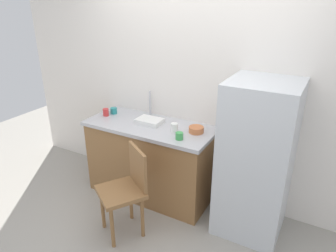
{
  "coord_description": "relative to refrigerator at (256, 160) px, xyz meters",
  "views": [
    {
      "loc": [
        1.28,
        -1.97,
        2.19
      ],
      "look_at": [
        -0.14,
        0.6,
        0.93
      ],
      "focal_mm": 32.98,
      "sensor_mm": 36.0,
      "label": 1
    }
  ],
  "objects": [
    {
      "name": "terracotta_bowl",
      "position": [
        -0.64,
        0.06,
        0.15
      ],
      "size": [
        0.15,
        0.15,
        0.06
      ],
      "primitive_type": "cylinder",
      "color": "#C67042",
      "rests_on": "countertop"
    },
    {
      "name": "cup_green",
      "position": [
        -0.72,
        -0.17,
        0.16
      ],
      "size": [
        0.08,
        0.08,
        0.07
      ],
      "primitive_type": "cylinder",
      "color": "green",
      "rests_on": "countertop"
    },
    {
      "name": "faucet",
      "position": [
        -1.32,
        0.26,
        0.27
      ],
      "size": [
        0.02,
        0.02,
        0.29
      ],
      "primitive_type": "cylinder",
      "color": "#B7B7BC",
      "rests_on": "countertop"
    },
    {
      "name": "refrigerator",
      "position": [
        0.0,
        0.0,
        0.0
      ],
      "size": [
        0.62,
        0.62,
        1.52
      ],
      "primitive_type": "cube",
      "color": "silver",
      "rests_on": "ground_plane"
    },
    {
      "name": "cup_white",
      "position": [
        -0.84,
        -0.05,
        0.17
      ],
      "size": [
        0.07,
        0.07,
        0.1
      ],
      "primitive_type": "cylinder",
      "color": "white",
      "rests_on": "countertop"
    },
    {
      "name": "countertop",
      "position": [
        -1.17,
        0.01,
        0.1
      ],
      "size": [
        1.43,
        0.64,
        0.04
      ],
      "primitive_type": "cube",
      "color": "#B7B7BC",
      "rests_on": "cabinet_base"
    },
    {
      "name": "cup_teal",
      "position": [
        -1.73,
        0.08,
        0.16
      ],
      "size": [
        0.08,
        0.08,
        0.07
      ],
      "primitive_type": "cylinder",
      "color": "teal",
      "rests_on": "countertop"
    },
    {
      "name": "ground_plane",
      "position": [
        -0.78,
        -0.64,
        -0.76
      ],
      "size": [
        8.0,
        8.0,
        0.0
      ],
      "primitive_type": "plane",
      "color": "#9E998E"
    },
    {
      "name": "cabinet_base",
      "position": [
        -1.17,
        0.01,
        -0.34
      ],
      "size": [
        1.39,
        0.6,
        0.84
      ],
      "primitive_type": "cube",
      "color": "olive",
      "rests_on": "ground_plane"
    },
    {
      "name": "back_wall",
      "position": [
        -0.78,
        0.36,
        0.58
      ],
      "size": [
        4.8,
        0.1,
        2.68
      ],
      "primitive_type": "cube",
      "color": "white",
      "rests_on": "ground_plane"
    },
    {
      "name": "cup_red",
      "position": [
        -1.76,
        -0.02,
        0.16
      ],
      "size": [
        0.07,
        0.07,
        0.09
      ],
      "primitive_type": "cylinder",
      "color": "red",
      "rests_on": "countertop"
    },
    {
      "name": "chair",
      "position": [
        -1.03,
        -0.65,
        -0.26
      ],
      "size": [
        0.55,
        0.55,
        0.89
      ],
      "rotation": [
        0.0,
        0.0,
        -0.58
      ],
      "color": "olive",
      "rests_on": "ground_plane"
    },
    {
      "name": "dish_tray",
      "position": [
        -1.19,
        0.04,
        0.15
      ],
      "size": [
        0.28,
        0.2,
        0.05
      ],
      "primitive_type": "cube",
      "color": "white",
      "rests_on": "countertop"
    }
  ]
}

